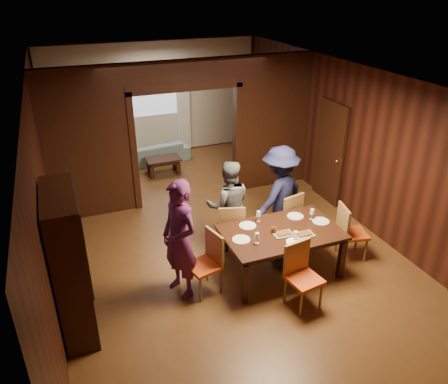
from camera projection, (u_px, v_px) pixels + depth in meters
name	position (u px, v px, depth m)	size (l,w,h in m)	color
floor	(215.00, 234.00, 8.09)	(9.00, 9.00, 0.00)	#573618
ceiling	(213.00, 75.00, 6.80)	(5.50, 9.00, 0.02)	silver
room_walls	(183.00, 127.00, 8.99)	(5.52, 9.01, 2.90)	black
person_purple	(180.00, 240.00, 6.23)	(0.66, 0.44, 1.82)	#541D52
person_grey	(228.00, 206.00, 7.38)	(0.78, 0.61, 1.61)	#55575C
person_navy	(279.00, 195.00, 7.58)	(1.14, 0.65, 1.76)	#151736
sofa	(155.00, 152.00, 11.11)	(1.73, 0.68, 0.50)	#7C9AA3
serving_bowl	(283.00, 223.00, 6.87)	(0.32, 0.32, 0.08)	black
dining_table	(280.00, 251.00, 6.91)	(1.81, 1.12, 0.76)	black
coffee_table	(164.00, 166.00, 10.46)	(0.80, 0.50, 0.40)	black
chair_left	(204.00, 264.00, 6.42)	(0.44, 0.44, 0.97)	#CA4013
chair_right	(353.00, 232.00, 7.23)	(0.44, 0.44, 0.97)	#CD4113
chair_far_l	(231.00, 228.00, 7.36)	(0.44, 0.44, 0.97)	red
chair_far_r	(284.00, 216.00, 7.71)	(0.44, 0.44, 0.97)	#D05113
chair_near	(304.00, 278.00, 6.14)	(0.44, 0.44, 0.97)	#ED4A16
hutch	(70.00, 264.00, 5.56)	(0.40, 1.20, 2.00)	black
door_right	(330.00, 152.00, 8.92)	(0.06, 0.90, 2.10)	black
window_far	(153.00, 90.00, 11.03)	(1.20, 0.03, 1.30)	silver
curtain_left	(126.00, 111.00, 10.95)	(0.35, 0.06, 2.40)	white
curtain_right	(183.00, 105.00, 11.44)	(0.35, 0.06, 2.40)	white
plate_left	(241.00, 239.00, 6.50)	(0.27, 0.27, 0.01)	silver
plate_far_l	(248.00, 226.00, 6.87)	(0.27, 0.27, 0.01)	white
plate_far_r	(295.00, 216.00, 7.13)	(0.27, 0.27, 0.01)	silver
plate_right	(321.00, 221.00, 6.99)	(0.27, 0.27, 0.01)	silver
plate_near	(295.00, 242.00, 6.43)	(0.27, 0.27, 0.01)	white
platter_a	(283.00, 234.00, 6.63)	(0.30, 0.20, 0.04)	gray
platter_b	(304.00, 234.00, 6.61)	(0.30, 0.20, 0.04)	gray
wineglass_left	(257.00, 238.00, 6.38)	(0.08, 0.08, 0.18)	silver
wineglass_far	(258.00, 216.00, 6.96)	(0.08, 0.08, 0.18)	white
wineglass_right	(312.00, 214.00, 7.02)	(0.08, 0.08, 0.18)	silver
tumbler	(295.00, 236.00, 6.48)	(0.07, 0.07, 0.14)	silver
condiment_jar	(274.00, 230.00, 6.66)	(0.08, 0.08, 0.11)	#4F2612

